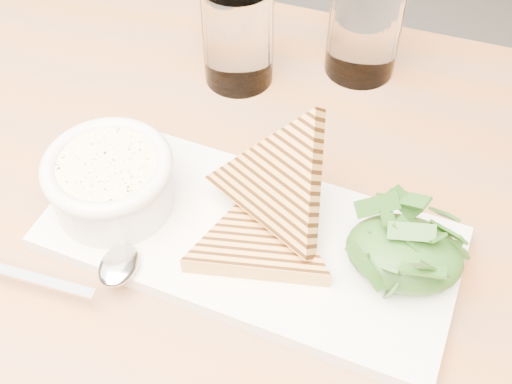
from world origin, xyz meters
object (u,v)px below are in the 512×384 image
(soup_bowl, at_px, (112,187))
(glass_far, at_px, (365,24))
(platter, at_px, (250,239))
(table_top, at_px, (194,240))
(glass_near, at_px, (238,34))

(soup_bowl, distance_m, glass_far, 0.32)
(platter, bearing_deg, table_top, 176.81)
(soup_bowl, bearing_deg, platter, 0.31)
(table_top, relative_size, soup_bowl, 10.30)
(platter, xyz_separation_m, soup_bowl, (-0.13, -0.00, 0.03))
(soup_bowl, bearing_deg, glass_near, 77.55)
(table_top, bearing_deg, platter, -3.19)
(glass_near, xyz_separation_m, glass_far, (0.13, 0.05, 0.00))
(glass_near, bearing_deg, glass_far, 22.94)
(table_top, height_order, soup_bowl, soup_bowl)
(soup_bowl, bearing_deg, table_top, 3.03)
(glass_far, bearing_deg, table_top, -111.01)
(glass_near, distance_m, glass_far, 0.14)
(table_top, bearing_deg, glass_far, 68.99)
(table_top, bearing_deg, soup_bowl, -176.97)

